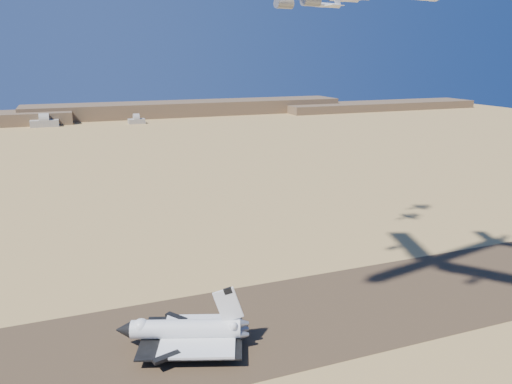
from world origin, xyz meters
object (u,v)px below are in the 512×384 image
object	(u,v)px
shuttle	(185,331)
chase_jet_d	(324,5)
crew_b	(226,344)
crew_c	(231,351)
crew_a	(220,358)

from	to	relation	value
shuttle	chase_jet_d	world-z (taller)	chase_jet_d
shuttle	crew_b	bearing A→B (deg)	-3.95
crew_b	crew_c	bearing A→B (deg)	134.70
shuttle	crew_a	world-z (taller)	shuttle
crew_a	crew_c	distance (m)	3.84
shuttle	crew_c	bearing A→B (deg)	-18.72
crew_a	chase_jet_d	world-z (taller)	chase_jet_d
crew_b	chase_jet_d	bearing A→B (deg)	-92.90
crew_a	chase_jet_d	bearing A→B (deg)	-62.09
crew_b	crew_a	bearing A→B (deg)	102.18
crew_a	chase_jet_d	size ratio (longest dim) A/B	0.10
shuttle	crew_b	size ratio (longest dim) A/B	20.22
shuttle	crew_a	distance (m)	12.63
shuttle	chase_jet_d	xyz separation A→B (m)	(63.62, 45.53, 89.05)
crew_b	shuttle	bearing A→B (deg)	20.69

